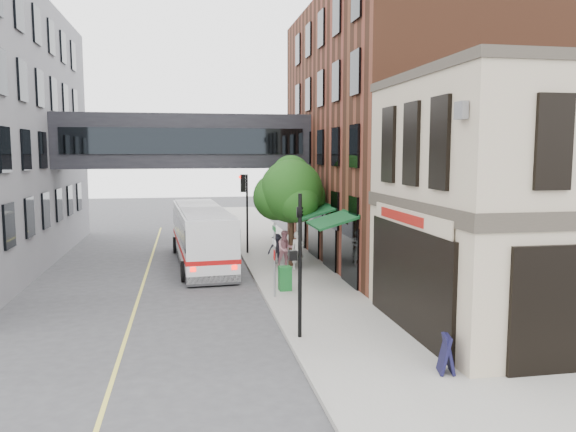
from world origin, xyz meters
name	(u,v)px	position (x,y,z in m)	size (l,w,h in m)	color
ground	(300,366)	(0.00, 0.00, 0.00)	(120.00, 120.00, 0.00)	#38383A
sidewalk_main	(284,263)	(2.00, 14.00, 0.07)	(4.00, 60.00, 0.15)	gray
corner_building	(553,203)	(8.97, 2.00, 4.21)	(10.19, 8.12, 8.45)	tan
brick_building	(422,132)	(9.98, 15.00, 6.99)	(13.76, 18.00, 14.00)	#552C1A
skyway_bridge	(185,142)	(-3.00, 18.00, 6.50)	(14.00, 3.18, 3.00)	black
traffic_signal_near	(299,248)	(0.37, 2.00, 2.98)	(0.44, 0.22, 4.60)	black
traffic_signal_far	(245,198)	(0.26, 17.00, 3.34)	(0.53, 0.28, 4.50)	black
street_sign_pole	(274,253)	(0.39, 7.00, 1.93)	(0.08, 0.75, 3.00)	gray
street_tree	(290,192)	(2.19, 13.22, 3.91)	(3.80, 3.20, 5.60)	#382619
lane_marking	(142,288)	(-5.00, 10.00, 0.01)	(0.12, 40.00, 0.01)	#D8CC4C
bus	(202,233)	(-2.25, 15.02, 1.65)	(3.23, 11.08, 2.94)	silver
pedestrian_a	(298,250)	(2.36, 12.08, 1.08)	(0.68, 0.44, 1.85)	silver
pedestrian_b	(285,249)	(1.85, 12.71, 1.07)	(0.90, 0.70, 1.84)	#C8818E
pedestrian_c	(277,249)	(1.57, 13.62, 0.93)	(1.01, 0.58, 1.56)	black
newspaper_box	(285,278)	(0.99, 7.96, 0.66)	(0.51, 0.45, 1.01)	#155F24
sandwich_board	(446,354)	(3.59, -1.50, 0.66)	(0.37, 0.57, 1.02)	black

